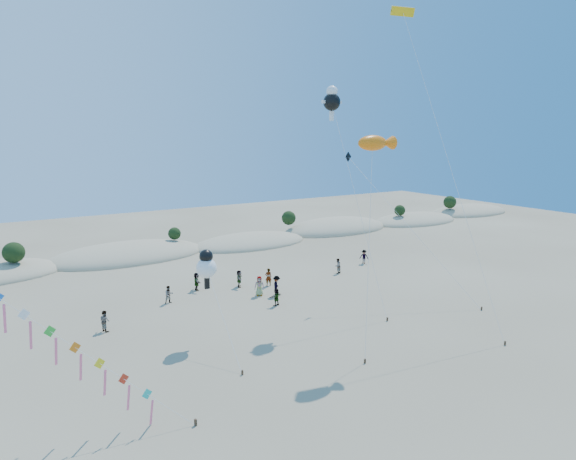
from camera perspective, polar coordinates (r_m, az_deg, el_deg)
The scene contains 7 objects.
dune_ridge at distance 61.93m, azimuth -17.48°, elevation -2.85°, with size 145.30×11.49×5.57m.
fish_kite at distance 34.15m, azimuth 10.43°, elevation 10.07°, with size 4.92×3.98×14.57m.
cartoon_kite_low at distance 34.64m, azimuth -9.64°, elevation -4.20°, with size 1.45×7.01×6.66m.
cartoon_kite_high at distance 41.60m, azimuth 5.23°, elevation 15.04°, with size 2.01×7.38×18.61m.
parafoil_kite at distance 41.31m, azimuth 13.76°, elevation 22.90°, with size 2.43×10.60×24.28m.
dark_kite at distance 43.75m, azimuth 11.78°, elevation 3.21°, with size 6.93×10.61×13.10m.
beachgoers at distance 45.96m, azimuth -3.80°, elevation -6.21°, with size 30.49×8.84×1.87m.
Camera 1 is at (-13.06, -13.41, 14.55)m, focal length 30.00 mm.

